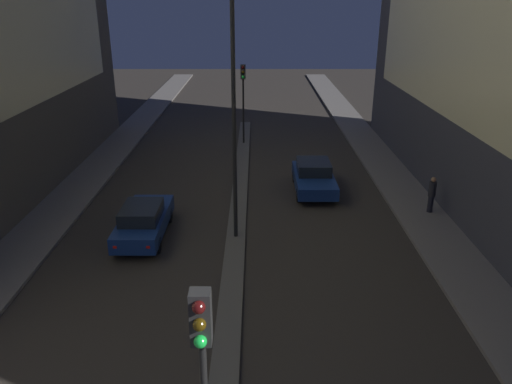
{
  "coord_description": "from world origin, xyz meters",
  "views": [
    {
      "loc": [
        0.82,
        -3.34,
        9.2
      ],
      "look_at": [
        0.75,
        18.83,
        0.5
      ],
      "focal_mm": 35.0,
      "sensor_mm": 36.0,
      "label": 1
    }
  ],
  "objects_px": {
    "traffic_light_mid": "(245,87)",
    "car_left_lane": "(145,220)",
    "car_right_lane": "(315,177)",
    "street_lamp": "(235,63)",
    "pedestrian_on_right_sidewalk": "(433,194)",
    "traffic_light_near": "(204,369)"
  },
  "relations": [
    {
      "from": "traffic_light_mid",
      "to": "car_left_lane",
      "type": "height_order",
      "value": "traffic_light_mid"
    },
    {
      "from": "traffic_light_mid",
      "to": "car_left_lane",
      "type": "bearing_deg",
      "value": -105.11
    },
    {
      "from": "street_lamp",
      "to": "car_right_lane",
      "type": "height_order",
      "value": "street_lamp"
    },
    {
      "from": "traffic_light_near",
      "to": "street_lamp",
      "type": "height_order",
      "value": "street_lamp"
    },
    {
      "from": "traffic_light_mid",
      "to": "street_lamp",
      "type": "xyz_separation_m",
      "value": [
        0.0,
        -13.91,
        3.18
      ]
    },
    {
      "from": "car_left_lane",
      "to": "traffic_light_near",
      "type": "bearing_deg",
      "value": -72.95
    },
    {
      "from": "traffic_light_mid",
      "to": "car_right_lane",
      "type": "bearing_deg",
      "value": -66.39
    },
    {
      "from": "street_lamp",
      "to": "pedestrian_on_right_sidewalk",
      "type": "relative_size",
      "value": 5.97
    },
    {
      "from": "street_lamp",
      "to": "car_left_lane",
      "type": "height_order",
      "value": "street_lamp"
    },
    {
      "from": "traffic_light_near",
      "to": "street_lamp",
      "type": "distance_m",
      "value": 12.49
    },
    {
      "from": "street_lamp",
      "to": "car_right_lane",
      "type": "bearing_deg",
      "value": 55.22
    },
    {
      "from": "street_lamp",
      "to": "car_left_lane",
      "type": "distance_m",
      "value": 7.28
    },
    {
      "from": "car_right_lane",
      "to": "car_left_lane",
      "type": "bearing_deg",
      "value": -144.72
    },
    {
      "from": "traffic_light_mid",
      "to": "car_right_lane",
      "type": "relative_size",
      "value": 1.16
    },
    {
      "from": "car_right_lane",
      "to": "pedestrian_on_right_sidewalk",
      "type": "relative_size",
      "value": 2.66
    },
    {
      "from": "car_right_lane",
      "to": "pedestrian_on_right_sidewalk",
      "type": "height_order",
      "value": "pedestrian_on_right_sidewalk"
    },
    {
      "from": "traffic_light_mid",
      "to": "pedestrian_on_right_sidewalk",
      "type": "bearing_deg",
      "value": -53.09
    },
    {
      "from": "traffic_light_mid",
      "to": "car_left_lane",
      "type": "xyz_separation_m",
      "value": [
        -3.73,
        -13.82,
        -3.06
      ]
    },
    {
      "from": "street_lamp",
      "to": "car_right_lane",
      "type": "distance_m",
      "value": 9.05
    },
    {
      "from": "street_lamp",
      "to": "car_left_lane",
      "type": "relative_size",
      "value": 2.2
    },
    {
      "from": "car_left_lane",
      "to": "car_right_lane",
      "type": "xyz_separation_m",
      "value": [
        7.46,
        5.28,
        -0.01
      ]
    },
    {
      "from": "car_left_lane",
      "to": "car_right_lane",
      "type": "distance_m",
      "value": 9.14
    }
  ]
}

